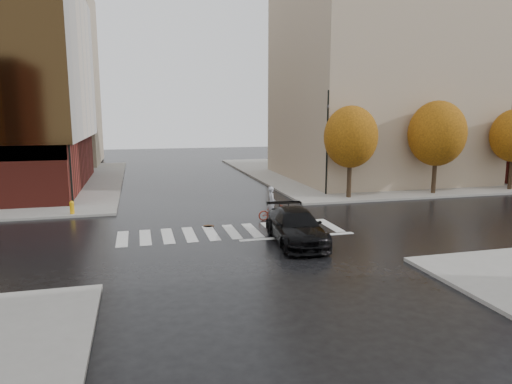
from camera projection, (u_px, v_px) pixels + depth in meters
ground at (234, 234)px, 23.31m from camera, size 120.00×120.00×0.00m
sidewalk_ne at (386, 171)px, 48.55m from camera, size 30.00×30.00×0.15m
crosswalk at (232, 232)px, 23.78m from camera, size 12.00×3.00×0.01m
building_ne_tan at (375, 80)px, 42.20m from camera, size 16.00×16.00×18.00m
building_nw_far at (33, 78)px, 52.88m from camera, size 14.00×12.00×20.00m
tree_ne_a at (351, 137)px, 32.10m from camera, size 3.80×3.80×6.50m
tree_ne_b at (437, 134)px, 33.81m from camera, size 4.20×4.20×6.89m
sedan at (296, 227)px, 21.68m from camera, size 2.62×5.55×1.57m
cyclist at (273, 209)px, 26.28m from camera, size 1.74×0.68×1.97m
traffic_light_nw at (69, 150)px, 29.05m from camera, size 0.19×0.17×6.55m
traffic_light_ne at (327, 135)px, 33.34m from camera, size 0.18×0.21×7.61m
fire_hydrant at (72, 207)px, 27.28m from camera, size 0.28×0.28×0.79m
manhole at (208, 226)px, 24.97m from camera, size 0.73×0.73×0.01m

